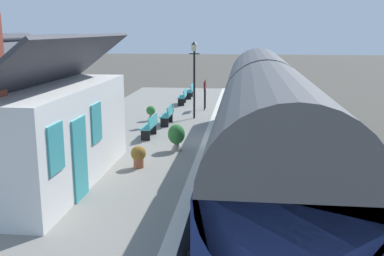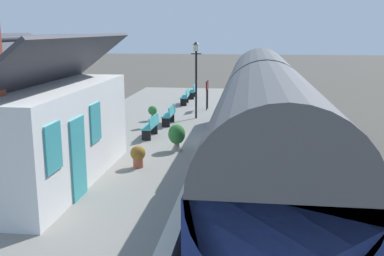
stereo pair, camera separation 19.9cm
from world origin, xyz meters
name	(u,v)px [view 1 (the left image)]	position (x,y,z in m)	size (l,w,h in m)	color
ground_plane	(236,163)	(0.00, 0.00, 0.00)	(160.00, 160.00, 0.00)	#4C473F
platform	(133,149)	(0.00, 4.18, 0.46)	(32.00, 6.36, 0.91)	gray
platform_edge_coping	(207,140)	(0.00, 1.18, 0.92)	(32.00, 0.36, 0.02)	beige
rail_near	(278,163)	(0.00, -1.62, 0.07)	(52.00, 0.08, 0.14)	gray
rail_far	(241,162)	(0.00, -0.18, 0.07)	(52.00, 0.08, 0.14)	gray
train	(265,127)	(-3.33, -0.90, 2.21)	(16.73, 2.73, 4.32)	black
station_building	(35,130)	(-5.43, 5.61, 2.42)	(7.28, 3.64, 5.01)	white
bench_near_building	(190,91)	(11.03, 3.16, 1.39)	(1.41, 0.45, 0.88)	teal
bench_mid_platform	(183,96)	(8.55, 3.28, 1.39)	(1.42, 0.48, 0.88)	teal
bench_platform_end	(168,114)	(2.79, 3.20, 1.39)	(1.41, 0.45, 0.88)	teal
bench_by_lamp	(150,126)	(0.25, 3.50, 1.39)	(1.41, 0.48, 0.88)	teal
planter_bench_left	(176,136)	(-1.64, 2.14, 1.43)	(0.61, 0.61, 0.96)	gray
planter_edge_near	(138,155)	(-3.81, 3.03, 1.31)	(0.48, 0.48, 0.70)	#9E5138
planter_corner_building	(151,113)	(3.64, 4.18, 1.28)	(0.43, 0.43, 0.71)	gray
lamp_post_platform	(194,65)	(4.44, 2.17, 3.51)	(0.32, 0.50, 3.72)	black
station_sign_board	(205,88)	(6.99, 1.87, 2.10)	(0.96, 0.06, 1.57)	black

